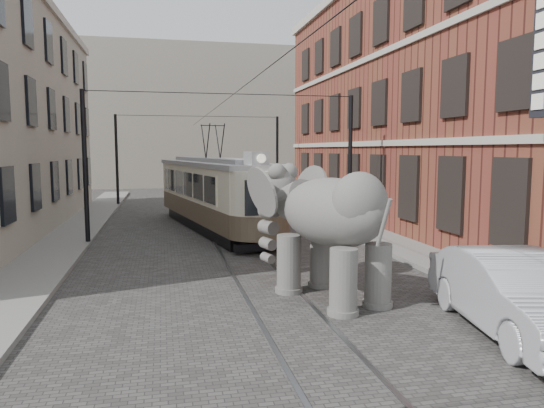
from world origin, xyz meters
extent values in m
plane|color=#464340|center=(0.00, 0.00, 0.00)|extent=(120.00, 120.00, 0.00)
cube|color=slate|center=(6.00, 0.00, 0.07)|extent=(2.00, 60.00, 0.15)
cube|color=slate|center=(-6.50, 0.00, 0.07)|extent=(2.00, 60.00, 0.15)
cube|color=brown|center=(11.00, 9.00, 6.00)|extent=(8.00, 26.00, 12.00)
cube|color=#9F9684|center=(0.00, 40.00, 7.00)|extent=(28.00, 10.00, 14.00)
imported|color=#A1A0A5|center=(4.20, -5.82, 0.83)|extent=(2.55, 5.23, 1.65)
camera|label=1|loc=(-2.70, -14.43, 3.72)|focal=33.18mm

